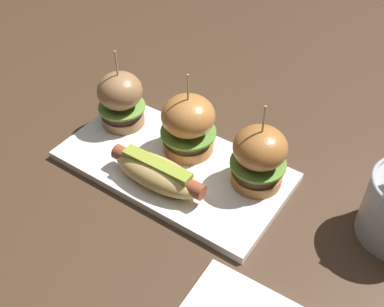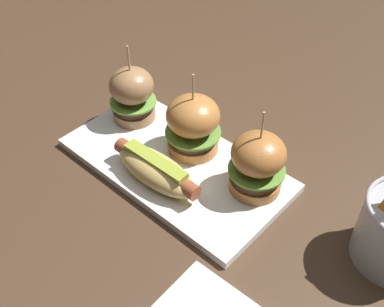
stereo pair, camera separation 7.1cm
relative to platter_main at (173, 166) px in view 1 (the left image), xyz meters
name	(u,v)px [view 1 (the left image)]	position (x,y,z in m)	size (l,w,h in m)	color
ground_plane	(173,169)	(0.00, 0.00, -0.01)	(3.00, 3.00, 0.00)	#422D1E
platter_main	(173,166)	(0.00, 0.00, 0.00)	(0.37, 0.19, 0.01)	white
hot_dog	(158,173)	(0.01, -0.05, 0.03)	(0.16, 0.06, 0.05)	tan
slider_left	(121,99)	(-0.14, 0.04, 0.06)	(0.08, 0.08, 0.14)	#986D47
slider_center	(189,125)	(0.00, 0.04, 0.06)	(0.09, 0.09, 0.15)	#B27238
slider_right	(259,157)	(0.13, 0.04, 0.06)	(0.09, 0.09, 0.15)	#AA6933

